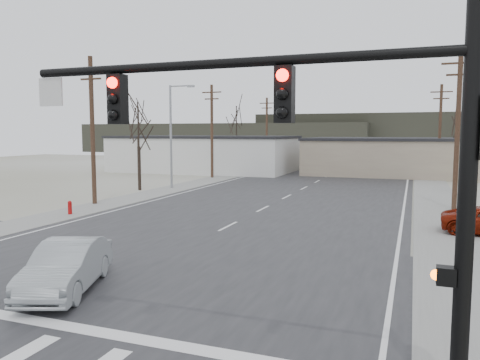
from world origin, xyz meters
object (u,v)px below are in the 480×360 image
object	(u,v)px
fire_hydrant	(70,208)
traffic_signal_mast	(346,148)
car_far_a	(392,170)
car_far_b	(331,162)
sedan_crossing	(66,266)

from	to	relation	value
fire_hydrant	traffic_signal_mast	bearing A→B (deg)	-38.13
fire_hydrant	car_far_a	world-z (taller)	car_far_a
traffic_signal_mast	car_far_b	size ratio (longest dim) A/B	2.03
car_far_a	car_far_b	bearing A→B (deg)	-26.26
car_far_b	car_far_a	bearing A→B (deg)	-58.27
fire_hydrant	car_far_a	bearing A→B (deg)	63.11
traffic_signal_mast	fire_hydrant	size ratio (longest dim) A/B	10.29
sedan_crossing	car_far_b	xyz separation A→B (m)	(-0.82, 54.04, -0.01)
fire_hydrant	car_far_b	world-z (taller)	car_far_b
sedan_crossing	car_far_b	bearing A→B (deg)	70.23
fire_hydrant	car_far_a	xyz separation A→B (m)	(16.91, 33.34, 0.25)
sedan_crossing	car_far_a	xyz separation A→B (m)	(7.68, 44.34, -0.10)
traffic_signal_mast	car_far_a	size ratio (longest dim) A/B	1.97
sedan_crossing	traffic_signal_mast	bearing A→B (deg)	-40.52
fire_hydrant	car_far_b	distance (m)	43.86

